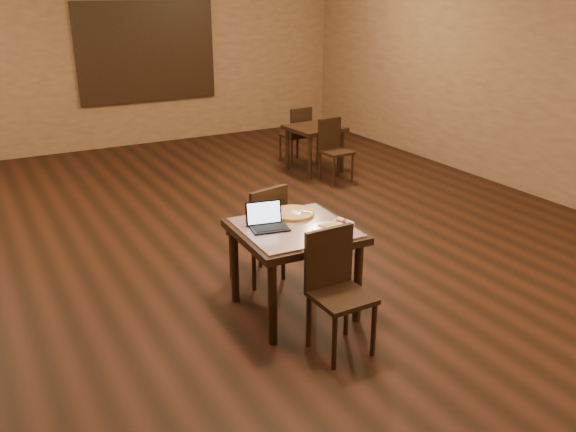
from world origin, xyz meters
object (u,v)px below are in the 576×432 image
chair_main_far (262,229)px  laptop (267,221)px  tiled_table (294,238)px  chair_main_near (336,284)px  pizza_pan (293,215)px  other_table_a_chair_near (333,146)px  other_table_a (315,134)px  other_table_a_chair_far (298,132)px

chair_main_far → laptop: (-0.22, -0.52, 0.29)m
tiled_table → chair_main_near: (-0.00, -0.62, -0.13)m
chair_main_far → pizza_pan: bearing=93.4°
tiled_table → chair_main_near: size_ratio=1.03×
pizza_pan → other_table_a_chair_near: size_ratio=0.41×
laptop → chair_main_far: bearing=78.6°
pizza_pan → chair_main_far: bearing=105.2°
chair_main_near → other_table_a: chair_main_near is taller
tiled_table → laptop: laptop is taller
pizza_pan → other_table_a: size_ratio=0.46×
tiled_table → pizza_pan: pizza_pan is taller
laptop → pizza_pan: size_ratio=0.93×
chair_main_far → other_table_a_chair_near: size_ratio=1.07×
other_table_a → chair_main_far: bearing=-133.2°
tiled_table → chair_main_far: 0.64m
tiled_table → other_table_a: 4.18m
laptop → other_table_a: size_ratio=0.43×
chair_main_far → laptop: bearing=55.7°
laptop → other_table_a_chair_far: laptop is taller
laptop → other_table_a: laptop is taller
laptop → other_table_a: 4.22m
chair_main_far → other_table_a_chair_near: (2.29, 2.35, -0.03)m
chair_main_far → other_table_a_chair_near: chair_main_far is taller
pizza_pan → other_table_a_chair_far: (2.20, 3.75, -0.28)m
tiled_table → other_table_a_chair_far: other_table_a_chair_far is taller
chair_main_near → laptop: bearing=104.6°
chair_main_far → pizza_pan: size_ratio=2.63×
pizza_pan → other_table_a: (2.19, 3.24, -0.21)m
chair_main_far → chair_main_near: bearing=77.4°
other_table_a_chair_near → pizza_pan: bearing=-133.2°
other_table_a_chair_far → pizza_pan: bearing=55.1°
other_table_a_chair_far → laptop: bearing=52.6°
laptop → other_table_a_chair_near: size_ratio=0.38×
other_table_a_chair_near → chair_main_far: bearing=-138.7°
other_table_a → other_table_a_chair_far: (0.01, 0.51, -0.07)m
chair_main_near → other_table_a_chair_far: 5.16m
tiled_table → other_table_a_chair_near: other_table_a_chair_near is taller
chair_main_far → laptop: laptop is taller
tiled_table → other_table_a_chair_near: (2.31, 2.97, -0.17)m
chair_main_near → pizza_pan: (0.12, 0.86, 0.24)m
chair_main_near → other_table_a_chair_near: chair_main_near is taller
chair_main_near → pizza_pan: bearing=81.1°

